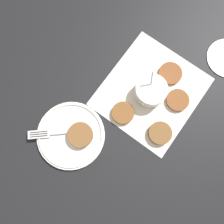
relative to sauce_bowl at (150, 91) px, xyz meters
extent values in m
plane|color=black|center=(0.01, 0.01, -0.03)|extent=(4.00, 4.00, 0.00)
cube|color=silver|center=(-0.01, 0.00, -0.03)|extent=(0.39, 0.36, 0.00)
cylinder|color=white|center=(0.00, 0.00, 0.00)|extent=(0.11, 0.11, 0.06)
cylinder|color=#B23D23|center=(0.00, 0.00, -0.01)|extent=(0.09, 0.09, 0.03)
cone|color=white|center=(0.05, 0.00, 0.02)|extent=(0.02, 0.02, 0.02)
cylinder|color=silver|center=(-0.02, -0.01, 0.04)|extent=(0.04, 0.03, 0.10)
cylinder|color=brown|center=(0.11, 0.10, -0.02)|extent=(0.08, 0.08, 0.02)
cylinder|color=brown|center=(-0.10, 0.03, -0.02)|extent=(0.09, 0.09, 0.01)
cylinder|color=brown|center=(-0.03, 0.10, -0.02)|extent=(0.08, 0.08, 0.01)
cylinder|color=brown|center=(0.11, -0.05, -0.02)|extent=(0.08, 0.08, 0.02)
cylinder|color=white|center=(0.27, -0.16, -0.02)|extent=(0.24, 0.24, 0.01)
torus|color=white|center=(0.27, -0.16, -0.01)|extent=(0.23, 0.23, 0.01)
cylinder|color=brown|center=(0.25, -0.13, 0.00)|extent=(0.09, 0.09, 0.02)
cube|color=silver|center=(0.27, -0.18, -0.01)|extent=(0.08, 0.11, 0.00)
cube|color=silver|center=(0.32, -0.26, -0.01)|extent=(0.07, 0.08, 0.00)
cube|color=black|center=(0.32, -0.26, -0.01)|extent=(0.04, 0.05, 0.00)
cube|color=black|center=(0.32, -0.26, -0.01)|extent=(0.04, 0.05, 0.00)
cube|color=black|center=(0.33, -0.25, -0.01)|extent=(0.04, 0.05, 0.00)
camera|label=1|loc=(0.25, -0.01, 0.74)|focal=35.00mm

